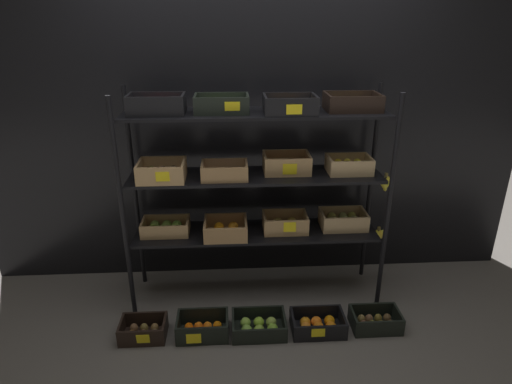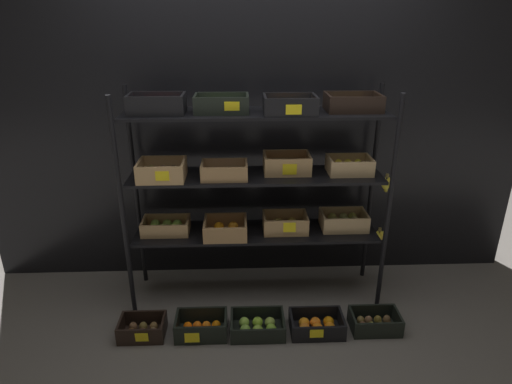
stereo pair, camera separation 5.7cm
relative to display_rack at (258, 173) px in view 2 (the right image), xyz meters
The scene contains 8 objects.
ground_plane 0.99m from the display_rack, 147.91° to the left, with size 10.00×10.00×0.00m, color #605B56.
storefront_wall 0.47m from the display_rack, 91.61° to the left, with size 4.18×0.12×2.44m, color black.
display_rack is the anchor object (origin of this frame).
crate_ground_kiwi 1.31m from the display_rack, 150.12° to the right, with size 0.30×0.22×0.13m.
crate_ground_tangerine 1.12m from the display_rack, 131.03° to the right, with size 0.35×0.23×0.14m.
crate_ground_apple_green 1.05m from the display_rack, 92.44° to the right, with size 0.37×0.26×0.12m.
crate_ground_orange 1.12m from the display_rack, 50.35° to the right, with size 0.36×0.24×0.12m.
crate_ground_rightmost_kiwi 1.31m from the display_rack, 29.92° to the right, with size 0.33×0.21×0.13m.
Camera 2 is at (-0.11, -2.86, 2.01)m, focal length 30.68 mm.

